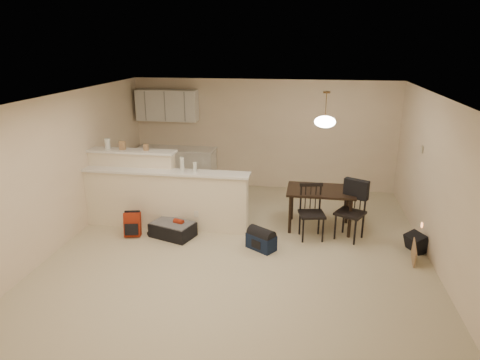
% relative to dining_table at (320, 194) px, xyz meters
% --- Properties ---
extents(room, '(7.00, 7.02, 2.50)m').
position_rel_dining_table_xyz_m(room, '(-1.28, -1.29, 0.59)').
color(room, beige).
rests_on(room, ground).
extents(breakfast_bar, '(3.08, 0.58, 1.39)m').
position_rel_dining_table_xyz_m(breakfast_bar, '(-3.04, -0.31, -0.05)').
color(breakfast_bar, '#F4E5C5').
rests_on(breakfast_bar, ground).
extents(upper_cabinets, '(1.40, 0.34, 0.70)m').
position_rel_dining_table_xyz_m(upper_cabinets, '(-3.48, 2.03, 1.24)').
color(upper_cabinets, white).
rests_on(upper_cabinets, room).
extents(kitchen_counter, '(1.80, 0.60, 0.90)m').
position_rel_dining_table_xyz_m(kitchen_counter, '(-3.28, 1.90, -0.21)').
color(kitchen_counter, white).
rests_on(kitchen_counter, ground).
extents(thermostat, '(0.02, 0.12, 0.12)m').
position_rel_dining_table_xyz_m(thermostat, '(1.70, 0.26, 0.84)').
color(thermostat, beige).
rests_on(thermostat, room).
extents(jar, '(0.10, 0.10, 0.20)m').
position_rel_dining_table_xyz_m(jar, '(-3.93, -0.17, 0.83)').
color(jar, silver).
rests_on(jar, breakfast_bar).
extents(cereal_box, '(0.10, 0.07, 0.16)m').
position_rel_dining_table_xyz_m(cereal_box, '(-3.64, -0.17, 0.81)').
color(cereal_box, '#A07A53').
rests_on(cereal_box, breakfast_bar).
extents(small_box, '(0.08, 0.06, 0.12)m').
position_rel_dining_table_xyz_m(small_box, '(-3.19, -0.17, 0.79)').
color(small_box, '#A07A53').
rests_on(small_box, breakfast_bar).
extents(bottle_a, '(0.07, 0.07, 0.26)m').
position_rel_dining_table_xyz_m(bottle_a, '(-2.45, -0.39, 0.56)').
color(bottle_a, silver).
rests_on(bottle_a, breakfast_bar).
extents(bottle_b, '(0.06, 0.06, 0.18)m').
position_rel_dining_table_xyz_m(bottle_b, '(-2.22, -0.39, 0.52)').
color(bottle_b, silver).
rests_on(bottle_b, breakfast_bar).
extents(dining_table, '(1.21, 0.81, 0.75)m').
position_rel_dining_table_xyz_m(dining_table, '(0.00, 0.00, 0.00)').
color(dining_table, black).
rests_on(dining_table, ground).
extents(pendant_lamp, '(0.36, 0.36, 0.62)m').
position_rel_dining_table_xyz_m(pendant_lamp, '(0.00, 0.00, 1.33)').
color(pendant_lamp, brown).
rests_on(pendant_lamp, room).
extents(dining_chair_near, '(0.49, 0.48, 0.96)m').
position_rel_dining_table_xyz_m(dining_chair_near, '(-0.15, -0.47, -0.18)').
color(dining_chair_near, black).
rests_on(dining_chair_near, ground).
extents(dining_chair_far, '(0.59, 0.58, 1.02)m').
position_rel_dining_table_xyz_m(dining_chair_far, '(0.50, -0.38, -0.15)').
color(dining_chair_far, black).
rests_on(dining_chair_far, ground).
extents(suitcase, '(0.85, 0.68, 0.25)m').
position_rel_dining_table_xyz_m(suitcase, '(-2.56, -0.77, -0.54)').
color(suitcase, black).
rests_on(suitcase, ground).
extents(red_backpack, '(0.31, 0.23, 0.42)m').
position_rel_dining_table_xyz_m(red_backpack, '(-3.27, -0.85, -0.45)').
color(red_backpack, maroon).
rests_on(red_backpack, ground).
extents(navy_duffel, '(0.54, 0.48, 0.26)m').
position_rel_dining_table_xyz_m(navy_duffel, '(-0.96, -1.01, -0.53)').
color(navy_duffel, '#101B33').
rests_on(navy_duffel, ground).
extents(black_daypack, '(0.35, 0.40, 0.29)m').
position_rel_dining_table_xyz_m(black_daypack, '(1.57, -0.68, -0.51)').
color(black_daypack, black).
rests_on(black_daypack, ground).
extents(cardboard_sheet, '(0.07, 0.41, 0.32)m').
position_rel_dining_table_xyz_m(cardboard_sheet, '(1.43, -1.11, -0.50)').
color(cardboard_sheet, '#A07A53').
rests_on(cardboard_sheet, ground).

